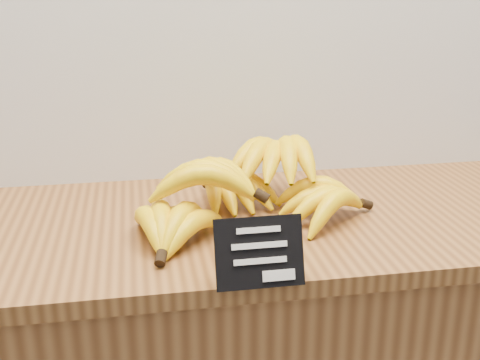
% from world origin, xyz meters
% --- Properties ---
extents(counter_top, '(1.43, 0.54, 0.03)m').
position_xyz_m(counter_top, '(0.11, 2.75, 0.92)').
color(counter_top, brown).
rests_on(counter_top, counter).
extents(chalkboard_sign, '(0.13, 0.04, 0.10)m').
position_xyz_m(chalkboard_sign, '(0.10, 2.49, 0.98)').
color(chalkboard_sign, black).
rests_on(chalkboard_sign, counter_top).
extents(banana_pile, '(0.51, 0.35, 0.13)m').
position_xyz_m(banana_pile, '(0.13, 2.73, 0.99)').
color(banana_pile, yellow).
rests_on(banana_pile, counter_top).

